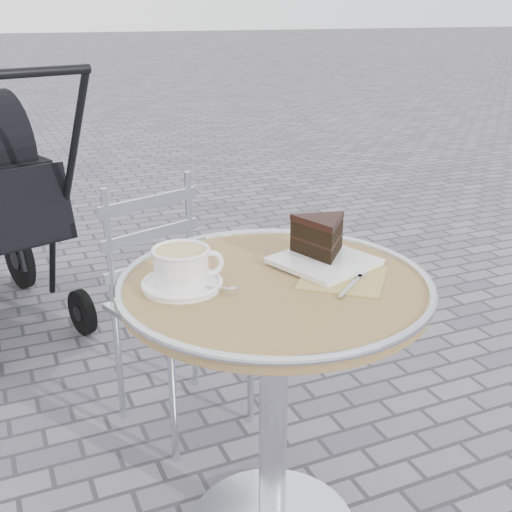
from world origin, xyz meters
name	(u,v)px	position (x,y,z in m)	size (l,w,h in m)	color
cafe_table	(274,345)	(0.00, 0.00, 0.57)	(0.72, 0.72, 0.74)	silver
cappuccino_set	(183,270)	(-0.20, 0.05, 0.77)	(0.18, 0.18, 0.09)	white
cake_plate_set	(323,242)	(0.16, 0.07, 0.78)	(0.26, 0.35, 0.11)	tan
bistro_chair	(165,276)	(-0.08, 0.66, 0.50)	(0.46, 0.46, 0.81)	silver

